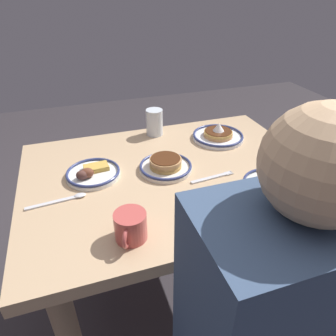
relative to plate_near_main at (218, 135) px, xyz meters
name	(u,v)px	position (x,y,z in m)	size (l,w,h in m)	color
ground_plane	(172,294)	(0.29, 0.21, -0.77)	(6.00, 6.00, 0.00)	#353034
dining_table	(173,198)	(0.29, 0.21, -0.14)	(1.14, 0.84, 0.75)	tan
plate_near_main	(218,135)	(0.00, 0.00, 0.00)	(0.24, 0.24, 0.08)	white
plate_center_pancakes	(272,185)	(0.00, 0.42, -0.01)	(0.20, 0.20, 0.04)	silver
plate_far_companion	(92,173)	(0.59, 0.14, 0.00)	(0.20, 0.20, 0.05)	white
plate_far_side	(166,165)	(0.32, 0.18, 0.00)	(0.21, 0.21, 0.05)	silver
coffee_mug	(130,226)	(0.52, 0.50, 0.03)	(0.09, 0.12, 0.09)	#BF4C47
drinking_glass	(154,124)	(0.27, -0.14, 0.04)	(0.08, 0.08, 0.12)	silver
cell_phone	(200,213)	(0.29, 0.47, -0.01)	(0.14, 0.07, 0.01)	black
fork_near	(212,177)	(0.17, 0.29, -0.02)	(0.18, 0.03, 0.01)	silver
butter_knife	(306,173)	(-0.19, 0.38, -0.02)	(0.20, 0.10, 0.01)	silver
tea_spoon	(65,199)	(0.70, 0.26, -0.01)	(0.20, 0.04, 0.01)	silver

